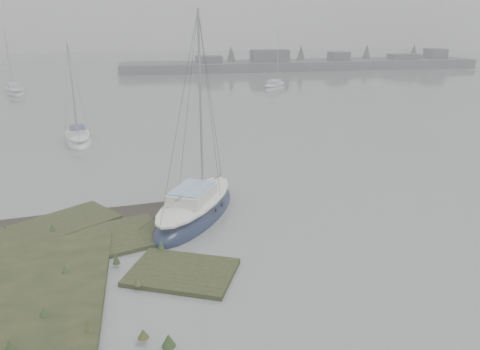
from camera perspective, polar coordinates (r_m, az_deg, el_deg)
name	(u,v)px	position (r m, az deg, el deg)	size (l,w,h in m)	color
ground	(149,110)	(45.42, -10.98, 7.79)	(160.00, 160.00, 0.00)	slate
far_shoreline	(307,64)	(81.58, 8.21, 13.26)	(60.00, 8.00, 4.15)	#4C4F51
sailboat_main	(195,210)	(20.66, -5.47, -4.32)	(5.28, 6.84, 9.39)	#131C37
sailboat_white	(78,139)	(34.70, -19.10, 4.14)	(2.56, 5.37, 7.27)	white
sailboat_far_a	(15,92)	(59.82, -25.76, 9.12)	(3.82, 6.01, 8.07)	#B2B8BC
sailboat_far_b	(275,87)	(57.76, 4.26, 10.59)	(4.55, 5.22, 7.41)	#ADB4B7
sailboat_far_c	(141,72)	(75.65, -11.98, 12.16)	(5.03, 3.91, 6.92)	silver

